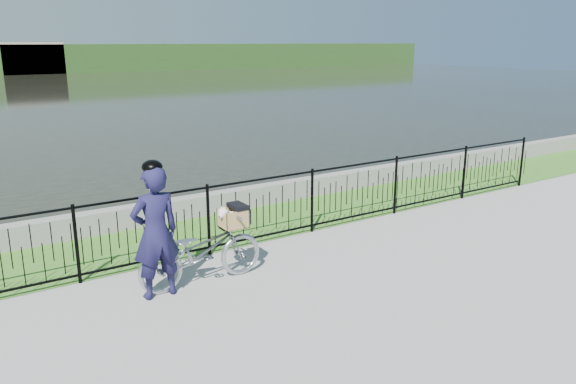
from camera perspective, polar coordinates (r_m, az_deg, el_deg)
ground at (r=8.28m, az=3.26°, el=-8.31°), size 120.00×120.00×0.00m
grass_strip at (r=10.34m, az=-5.35°, el=-3.49°), size 60.00×2.00×0.01m
water at (r=39.49m, az=-26.89°, el=8.69°), size 120.00×120.00×0.00m
quay_wall at (r=11.14m, az=-7.80°, el=-1.14°), size 60.00×0.30×0.40m
fence at (r=9.34m, az=-2.54°, el=-1.81°), size 14.00×0.06×1.15m
far_building_right at (r=65.47m, az=-24.61°, el=12.26°), size 6.00×3.00×3.20m
bicycle_rig at (r=7.88m, az=-8.71°, el=-5.87°), size 1.82×0.63×1.08m
cyclist at (r=7.47m, az=-13.34°, el=-3.89°), size 0.66×0.45×1.84m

